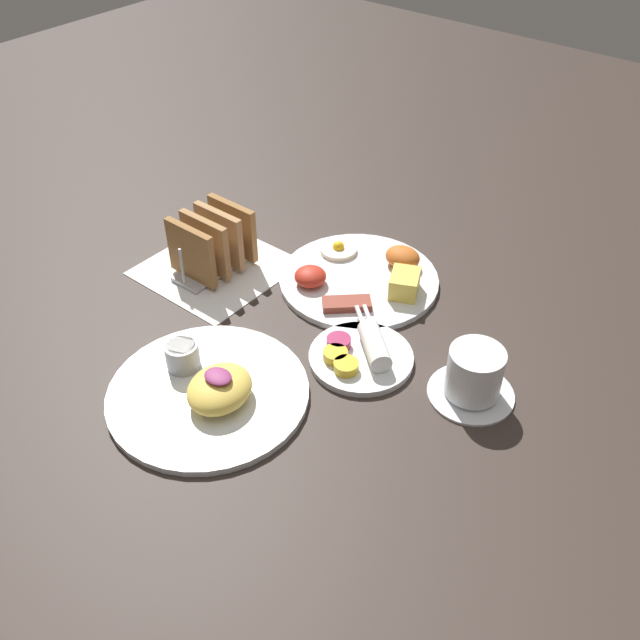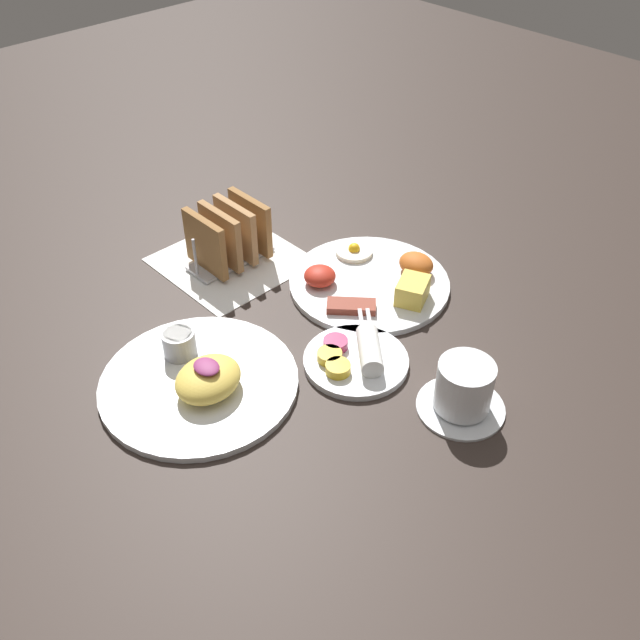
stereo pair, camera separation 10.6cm
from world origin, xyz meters
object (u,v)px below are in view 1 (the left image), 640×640
(plate_condiments, at_px, (361,354))
(toast_rack, at_px, (213,243))
(plate_breakfast, at_px, (362,277))
(plate_foreground, at_px, (209,389))
(coffee_cup, at_px, (474,376))

(plate_condiments, height_order, toast_rack, toast_rack)
(plate_breakfast, xyz_separation_m, plate_condiments, (0.11, -0.15, 0.00))
(plate_foreground, height_order, toast_rack, toast_rack)
(plate_foreground, bearing_deg, coffee_cup, 39.33)
(plate_condiments, bearing_deg, toast_rack, 174.90)
(plate_breakfast, xyz_separation_m, coffee_cup, (0.27, -0.12, 0.02))
(plate_breakfast, height_order, coffee_cup, coffee_cup)
(coffee_cup, bearing_deg, toast_rack, -178.91)
(plate_condiments, xyz_separation_m, plate_foreground, (-0.12, -0.19, 0.00))
(coffee_cup, bearing_deg, plate_condiments, -166.40)
(plate_condiments, relative_size, coffee_cup, 1.31)
(plate_condiments, distance_m, toast_rack, 0.33)
(plate_foreground, relative_size, coffee_cup, 2.32)
(plate_foreground, xyz_separation_m, coffee_cup, (0.28, 0.23, 0.02))
(plate_foreground, relative_size, toast_rack, 1.88)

